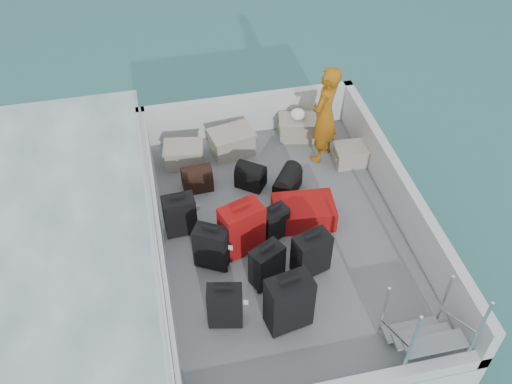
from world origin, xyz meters
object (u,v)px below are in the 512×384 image
Objects in this scene: crate_0 at (184,156)px; crate_1 at (232,143)px; crate_2 at (297,129)px; suitcase_6 at (311,254)px; suitcase_8 at (303,212)px; passenger at (325,115)px; suitcase_0 at (225,306)px; suitcase_5 at (242,229)px; suitcase_1 at (212,248)px; suitcase_4 at (267,266)px; suitcase_3 at (289,303)px; suitcase_7 at (274,223)px; suitcase_2 at (180,215)px; crate_3 at (351,156)px.

crate_1 is (0.79, 0.12, 0.02)m from crate_0.
crate_2 is (1.14, 0.17, -0.02)m from crate_1.
suitcase_6 reaches higher than suitcase_8.
passenger is at bearing 52.91° from suitcase_6.
suitcase_5 reaches higher than suitcase_0.
suitcase_4 is (0.64, -0.43, -0.02)m from suitcase_1.
suitcase_7 is (0.17, 1.40, -0.14)m from suitcase_3.
suitcase_6 is (1.57, -1.06, 0.01)m from suitcase_2.
suitcase_4 is 1.09× the size of crate_0.
suitcase_6 reaches higher than crate_2.
crate_2 is at bearing 8.30° from crate_1.
passenger is (2.18, -0.27, 0.65)m from crate_0.
suitcase_0 is 1.64m from suitcase_2.
suitcase_4 is at bearing -135.26° from suitcase_7.
suitcase_5 is at bearing 92.69° from suitcase_3.
suitcase_1 reaches higher than suitcase_8.
passenger reaches higher than crate_3.
suitcase_0 is 1.11× the size of crate_2.
suitcase_4 is 0.66m from suitcase_5.
suitcase_6 is at bearing -37.63° from suitcase_2.
suitcase_5 is 0.98m from suitcase_6.
passenger is at bearing 64.86° from suitcase_0.
suitcase_2 is 1.85m from crate_1.
crate_0 is 0.80m from crate_1.
suitcase_4 is 0.97× the size of suitcase_6.
suitcase_6 reaches higher than suitcase_2.
suitcase_0 is 3.22m from crate_1.
crate_2 is (1.93, 0.29, 0.00)m from crate_0.
suitcase_1 is 0.77m from suitcase_4.
passenger is (1.39, -0.40, 0.62)m from crate_1.
suitcase_0 is at bearing -150.86° from suitcase_7.
suitcase_5 is (0.77, -0.49, 0.07)m from suitcase_2.
passenger is at bearing 30.17° from suitcase_4.
suitcase_0 is 1.25× the size of crate_3.
suitcase_4 reaches higher than suitcase_8.
suitcase_2 reaches higher than suitcase_8.
suitcase_2 is 2.09m from suitcase_3.
suitcase_4 is 1.21m from suitcase_8.
suitcase_6 is (0.49, 0.72, -0.08)m from suitcase_3.
crate_1 is at bearing 85.61° from suitcase_6.
suitcase_3 reaches higher than suitcase_7.
suitcase_5 is at bearing 113.69° from suitcase_8.
passenger is at bearing 21.81° from suitcase_2.
crate_0 is at bearing -171.11° from crate_1.
suitcase_3 is 3.24m from passenger.
suitcase_1 is at bearing -86.99° from crate_0.
crate_2 is at bearing 81.08° from suitcase_1.
suitcase_3 is at bearing -95.40° from suitcase_5.
suitcase_1 is at bearing 118.31° from suitcase_4.
suitcase_3 is 1.40× the size of crate_2.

